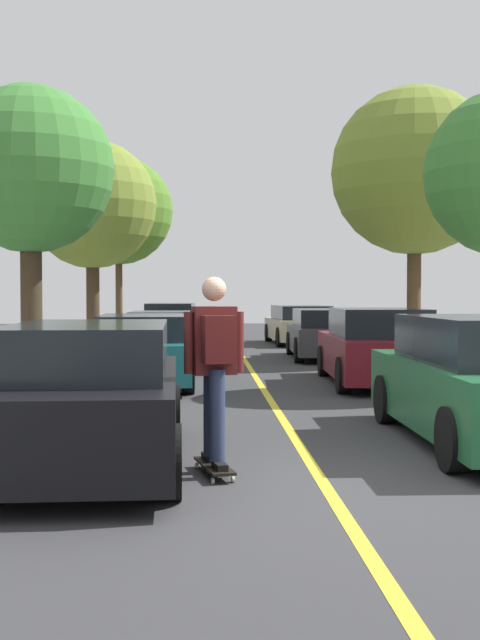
# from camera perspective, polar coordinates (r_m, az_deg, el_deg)

# --- Properties ---
(ground) EXTENTS (80.00, 80.00, 0.00)m
(ground) POSITION_cam_1_polar(r_m,az_deg,el_deg) (7.44, 6.02, -11.55)
(ground) COLOR #353538
(center_line) EXTENTS (0.12, 39.20, 0.01)m
(center_line) POSITION_cam_1_polar(r_m,az_deg,el_deg) (11.34, 2.96, -6.88)
(center_line) COLOR gold
(center_line) RESTS_ON ground
(parked_car_left_nearest) EXTENTS (1.92, 4.36, 1.42)m
(parked_car_left_nearest) POSITION_cam_1_polar(r_m,az_deg,el_deg) (8.32, -10.43, -5.17)
(parked_car_left_nearest) COLOR black
(parked_car_left_nearest) RESTS_ON ground
(parked_car_left_near) EXTENTS (1.99, 4.27, 1.32)m
(parked_car_left_near) POSITION_cam_1_polar(r_m,az_deg,el_deg) (15.44, -6.82, -2.09)
(parked_car_left_near) COLOR #196066
(parked_car_left_near) RESTS_ON ground
(parked_car_left_far) EXTENTS (1.86, 4.17, 1.25)m
(parked_car_left_far) POSITION_cam_1_polar(r_m,az_deg,el_deg) (21.86, -5.59, -1.03)
(parked_car_left_far) COLOR white
(parked_car_left_far) RESTS_ON ground
(parked_car_left_farthest) EXTENTS (2.02, 4.36, 1.39)m
(parked_car_left_farthest) POSITION_cam_1_polar(r_m,az_deg,el_deg) (28.75, -4.87, -0.21)
(parked_car_left_farthest) COLOR black
(parked_car_left_farthest) RESTS_ON ground
(parked_car_right_near) EXTENTS (2.04, 4.50, 1.44)m
(parked_car_right_near) POSITION_cam_1_polar(r_m,az_deg,el_deg) (15.71, 9.55, -1.92)
(parked_car_right_near) COLOR maroon
(parked_car_right_near) RESTS_ON ground
(parked_car_right_far) EXTENTS (2.10, 4.28, 1.31)m
(parked_car_right_far) POSITION_cam_1_polar(r_m,az_deg,el_deg) (21.76, 6.13, -0.95)
(parked_car_right_far) COLOR #38383D
(parked_car_right_far) RESTS_ON ground
(parked_car_right_farthest) EXTENTS (2.13, 4.56, 1.32)m
(parked_car_right_farthest) POSITION_cam_1_polar(r_m,az_deg,el_deg) (27.90, 4.19, -0.32)
(parked_car_right_farthest) COLOR #BCAD89
(parked_car_right_farthest) RESTS_ON ground
(street_tree_left_nearest) EXTENTS (3.09, 3.09, 5.43)m
(street_tree_left_nearest) POSITION_cam_1_polar(r_m,az_deg,el_deg) (15.79, -14.43, 10.03)
(street_tree_left_nearest) COLOR #3D2D1E
(street_tree_left_nearest) RESTS_ON sidewalk_left
(street_tree_left_near) EXTENTS (3.71, 3.71, 6.02)m
(street_tree_left_near) POSITION_cam_1_polar(r_m,az_deg,el_deg) (24.16, -10.27, 7.90)
(street_tree_left_near) COLOR #3D2D1E
(street_tree_left_near) RESTS_ON sidewalk_left
(street_tree_left_far) EXTENTS (4.11, 4.11, 6.79)m
(street_tree_left_far) POSITION_cam_1_polar(r_m,az_deg,el_deg) (31.54, -8.47, 7.55)
(street_tree_left_far) COLOR #4C3823
(street_tree_left_far) RESTS_ON sidewalk_left
(street_tree_right_near) EXTENTS (4.23, 4.23, 6.80)m
(street_tree_right_near) POSITION_cam_1_polar(r_m,az_deg,el_deg) (21.39, 12.11, 10.10)
(street_tree_right_near) COLOR #4C3823
(street_tree_right_near) RESTS_ON sidewalk_right
(skateboard) EXTENTS (0.40, 0.87, 0.10)m
(skateboard) POSITION_cam_1_polar(r_m,az_deg,el_deg) (7.86, -1.81, -10.16)
(skateboard) COLOR black
(skateboard) RESTS_ON ground
(skateboarder) EXTENTS (0.59, 0.70, 1.78)m
(skateboarder) POSITION_cam_1_polar(r_m,az_deg,el_deg) (7.68, -1.76, -2.69)
(skateboarder) COLOR black
(skateboarder) RESTS_ON skateboard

